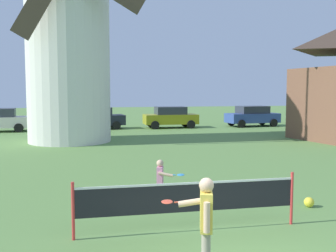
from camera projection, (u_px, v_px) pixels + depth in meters
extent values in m
cylinder|color=silver|center=(68.00, 52.00, 21.44)|extent=(4.38, 4.38, 9.66)
cylinder|color=red|center=(73.00, 211.00, 7.47)|extent=(0.06, 0.06, 1.10)
cylinder|color=red|center=(292.00, 198.00, 8.36)|extent=(0.06, 0.06, 1.10)
cube|color=black|center=(189.00, 198.00, 7.90)|extent=(4.39, 0.01, 0.55)
cube|color=white|center=(189.00, 183.00, 7.88)|extent=(4.39, 0.02, 0.04)
cylinder|color=#9E937F|center=(206.00, 251.00, 6.17)|extent=(0.13, 0.13, 0.67)
cube|color=#E5CC4C|center=(206.00, 212.00, 6.05)|extent=(0.26, 0.36, 0.60)
sphere|color=#DBB28E|center=(206.00, 185.00, 6.01)|extent=(0.22, 0.22, 0.22)
cylinder|color=#DBB28E|center=(207.00, 217.00, 5.84)|extent=(0.10, 0.10, 0.45)
cylinder|color=#DBB28E|center=(193.00, 202.00, 6.24)|extent=(0.47, 0.21, 0.17)
cylinder|color=#D84C33|center=(181.00, 202.00, 6.25)|extent=(0.22, 0.08, 0.04)
ellipsoid|color=#D84C33|center=(167.00, 202.00, 6.26)|extent=(0.24, 0.28, 0.03)
cylinder|color=#9E937F|center=(160.00, 195.00, 9.77)|extent=(0.10, 0.10, 0.51)
cylinder|color=#9E937F|center=(160.00, 196.00, 9.63)|extent=(0.10, 0.10, 0.51)
cube|color=pink|center=(160.00, 176.00, 9.66)|extent=(0.21, 0.28, 0.45)
sphere|color=#DBB28E|center=(160.00, 163.00, 9.63)|extent=(0.17, 0.17, 0.17)
cylinder|color=#DBB28E|center=(161.00, 175.00, 9.82)|extent=(0.07, 0.07, 0.34)
cylinder|color=#DBB28E|center=(166.00, 174.00, 9.49)|extent=(0.35, 0.18, 0.13)
cylinder|color=#338CCC|center=(171.00, 175.00, 9.48)|extent=(0.22, 0.09, 0.04)
ellipsoid|color=#338CCC|center=(181.00, 175.00, 9.46)|extent=(0.25, 0.28, 0.03)
sphere|color=yellow|center=(309.00, 202.00, 9.61)|extent=(0.24, 0.24, 0.24)
cylinder|color=black|center=(20.00, 126.00, 28.11)|extent=(0.61, 0.23, 0.60)
cylinder|color=black|center=(19.00, 128.00, 26.49)|extent=(0.61, 0.23, 0.60)
cube|color=#1E232D|center=(94.00, 120.00, 28.68)|extent=(4.45, 2.13, 0.70)
cube|color=#2D333D|center=(94.00, 111.00, 28.62)|extent=(2.55, 1.74, 0.56)
cylinder|color=black|center=(112.00, 123.00, 29.96)|extent=(0.62, 0.24, 0.60)
cylinder|color=black|center=(116.00, 125.00, 28.34)|extent=(0.62, 0.24, 0.60)
cylinder|color=black|center=(72.00, 124.00, 29.08)|extent=(0.62, 0.24, 0.60)
cylinder|color=black|center=(74.00, 127.00, 27.47)|extent=(0.62, 0.24, 0.60)
cube|color=#999919|center=(171.00, 119.00, 29.67)|extent=(3.94, 1.78, 0.70)
cube|color=#2D333D|center=(171.00, 111.00, 29.62)|extent=(2.22, 1.54, 0.56)
cylinder|color=black|center=(185.00, 123.00, 30.82)|extent=(0.60, 0.19, 0.60)
cylinder|color=black|center=(191.00, 124.00, 29.17)|extent=(0.60, 0.19, 0.60)
cylinder|color=black|center=(151.00, 123.00, 30.24)|extent=(0.60, 0.19, 0.60)
cylinder|color=black|center=(155.00, 125.00, 28.58)|extent=(0.60, 0.19, 0.60)
cube|color=#334C99|center=(252.00, 118.00, 30.93)|extent=(4.13, 2.07, 0.70)
cube|color=#2D333D|center=(252.00, 110.00, 30.87)|extent=(2.36, 1.70, 0.56)
cylinder|color=black|center=(262.00, 121.00, 32.17)|extent=(0.61, 0.24, 0.60)
cylinder|color=black|center=(274.00, 123.00, 30.55)|extent=(0.61, 0.24, 0.60)
cylinder|color=black|center=(231.00, 122.00, 31.37)|extent=(0.61, 0.24, 0.60)
cylinder|color=black|center=(242.00, 124.00, 29.75)|extent=(0.61, 0.24, 0.60)
cube|color=#1E6638|center=(319.00, 116.00, 32.61)|extent=(4.57, 1.95, 0.70)
cube|color=#2D333D|center=(320.00, 109.00, 32.55)|extent=(2.59, 1.64, 0.56)
cylinder|color=black|center=(329.00, 120.00, 33.85)|extent=(0.61, 0.21, 0.60)
cylinder|color=black|center=(297.00, 120.00, 33.07)|extent=(0.61, 0.21, 0.60)
cylinder|color=black|center=(309.00, 122.00, 31.43)|extent=(0.61, 0.21, 0.60)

